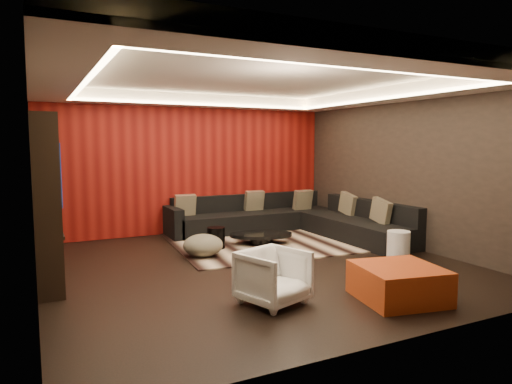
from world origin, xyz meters
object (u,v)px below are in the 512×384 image
armchair (273,277)px  sectional_sofa (291,221)px  coffee_table (261,238)px  white_side_table (398,245)px  orange_ottoman (398,283)px  drum_stool (216,238)px

armchair → sectional_sofa: size_ratio=0.19×
coffee_table → armchair: size_ratio=1.66×
white_side_table → orange_ottoman: (-1.39, -1.46, -0.02)m
coffee_table → armchair: (-1.28, -2.83, 0.20)m
orange_ottoman → armchair: (-1.39, 0.54, 0.11)m
orange_ottoman → armchair: size_ratio=1.32×
coffee_table → orange_ottoman: orange_ottoman is taller
white_side_table → armchair: armchair is taller
armchair → orange_ottoman: bearing=-39.8°
drum_stool → armchair: bearing=-98.2°
orange_ottoman → sectional_sofa: 4.10m
white_side_table → armchair: (-2.78, -0.92, 0.09)m
coffee_table → drum_stool: (-0.87, 0.02, 0.09)m
white_side_table → armchair: bearing=-161.7°
coffee_table → sectional_sofa: bearing=31.7°
drum_stool → sectional_sofa: (1.89, 0.60, 0.06)m
coffee_table → orange_ottoman: bearing=-88.2°
white_side_table → orange_ottoman: 2.02m
orange_ottoman → armchair: bearing=158.8°
coffee_table → drum_stool: 0.87m
coffee_table → white_side_table: white_side_table is taller
drum_stool → white_side_table: size_ratio=0.82×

